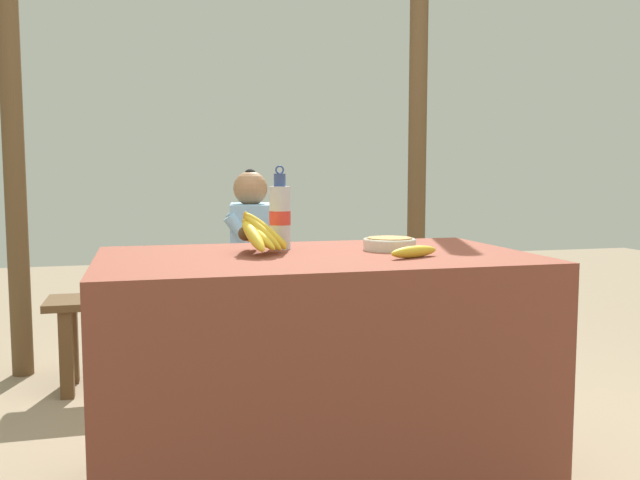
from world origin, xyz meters
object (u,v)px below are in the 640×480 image
Objects in this scene: water_bottle at (280,216)px; wooden_bench at (241,304)px; support_post_near at (13,131)px; loose_banana_front at (414,252)px; support_post_far at (417,136)px; banana_bunch_green at (143,284)px; seated_vendor at (241,258)px; banana_bunch_ripe at (257,233)px; serving_bowl at (389,243)px.

wooden_bench is (0.02, 1.16, -0.53)m from water_bottle.
support_post_near is at bearing 163.02° from wooden_bench.
loose_banana_front is at bearing -43.55° from water_bottle.
support_post_far is (1.10, 0.34, 0.88)m from wooden_bench.
support_post_far reaches higher than banana_bunch_green.
seated_vendor reaches higher than loose_banana_front.
banana_bunch_ripe is 1.80× the size of serving_bowl.
seated_vendor reaches higher than banana_bunch_green.
support_post_near is at bearing 180.00° from support_post_far.
support_post_far is at bearing 52.73° from banana_bunch_ripe.
banana_bunch_ripe is 1.36m from wooden_bench.
serving_bowl reaches higher than wooden_bench.
serving_bowl is 1.84m from support_post_far.
support_post_near reaches higher than loose_banana_front.
seated_vendor reaches higher than wooden_bench.
wooden_bench is at bearing -16.98° from support_post_near.
banana_bunch_ripe is 2.05m from support_post_far.
water_bottle is at bearing -68.35° from banana_bunch_green.
banana_bunch_ripe is 1.27m from seated_vendor.
support_post_near reaches higher than seated_vendor.
seated_vendor is at bearing -88.06° from wooden_bench.
water_bottle reaches higher than wooden_bench.
seated_vendor is at bearing -18.13° from support_post_near.
banana_bunch_ripe is 0.50m from loose_banana_front.
seated_vendor is at bearing -2.74° from banana_bunch_green.
banana_bunch_green reaches higher than wooden_bench.
banana_bunch_ripe is 0.45m from serving_bowl.
banana_bunch_ripe reaches higher than loose_banana_front.
serving_bowl is at bearing -57.51° from banana_bunch_green.
support_post_near is at bearing 128.06° from loose_banana_front.
seated_vendor is 0.42× the size of support_post_far.
wooden_bench is 0.74× the size of support_post_far.
support_post_near is (-1.43, 1.82, 0.45)m from loose_banana_front.
banana_bunch_green is at bearing 111.65° from water_bottle.
support_post_far is at bearing 53.07° from water_bottle.
wooden_bench is 1.45m from support_post_near.
water_bottle is 1.90m from support_post_far.
seated_vendor is (-0.33, 1.25, -0.19)m from serving_bowl.
serving_bowl is at bearing -75.47° from wooden_bench.
banana_bunch_ripe is 0.13× the size of support_post_far.
support_post_far reaches higher than loose_banana_front.
support_post_far is (2.20, 0.00, 0.00)m from support_post_near.
serving_bowl is at bearing -0.99° from banana_bunch_ripe.
support_post_far is (1.12, 1.49, 0.36)m from water_bottle.
wooden_bench is 0.24m from seated_vendor.
serving_bowl is at bearing -48.37° from support_post_near.
wooden_bench is 1.74× the size of seated_vendor.
water_bottle reaches higher than banana_bunch_ripe.
serving_bowl is 0.17× the size of seated_vendor.
water_bottle is 0.15× the size of wooden_bench.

